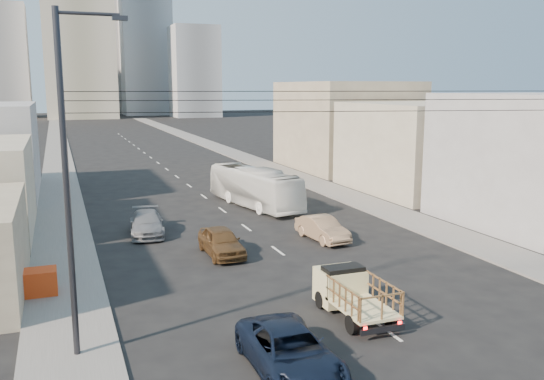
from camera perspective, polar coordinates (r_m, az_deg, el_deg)
ground at (r=22.17m, az=14.21°, el=-15.38°), size 420.00×420.00×0.00m
sidewalk_left at (r=86.80m, az=-20.44°, el=3.35°), size 3.50×180.00×0.12m
sidewalk_right at (r=89.91m, az=-5.27°, el=4.16°), size 3.50×180.00×0.12m
lane_dashes at (r=70.90m, az=-10.82°, el=2.36°), size 0.15×104.00×0.01m
flatbed_pickup at (r=24.50m, az=7.96°, el=-9.86°), size 1.95×4.41×1.90m
navy_pickup at (r=19.92m, az=1.79°, el=-15.70°), size 2.60×5.49×1.51m
city_bus at (r=45.94m, az=-1.76°, el=0.30°), size 4.59×11.47×3.11m
sedan_brown at (r=32.89m, az=-5.05°, el=-5.11°), size 1.95×4.68×1.58m
sedan_tan at (r=36.06m, az=5.01°, el=-3.83°), size 2.00×4.62×1.48m
sedan_grey at (r=38.15m, az=-12.30°, el=-3.25°), size 2.62×5.28×1.48m
streetlamp_left at (r=20.51m, az=-19.44°, el=1.15°), size 2.36×0.25×12.00m
overhead_wires at (r=21.29m, az=12.97°, el=8.63°), size 23.01×5.02×0.72m
crate_stack at (r=28.58m, az=-22.32°, el=-8.45°), size 1.80×1.20×1.14m
bldg_right_near at (r=43.40m, az=24.74°, el=2.71°), size 10.00×12.00×9.00m
bldg_right_mid at (r=54.44m, az=14.63°, el=4.12°), size 11.00×14.00×8.00m
bldg_right_far at (r=68.25m, az=7.27°, el=6.38°), size 12.00×16.00×10.00m
high_rise_tower at (r=187.58m, az=-18.76°, el=15.97°), size 20.00×20.00×60.00m
midrise_ne at (r=203.74m, az=-12.40°, el=12.94°), size 16.00×16.00×40.00m
midrise_nw at (r=196.95m, az=-25.17°, el=11.46°), size 15.00×15.00×34.00m
midrise_back at (r=217.37m, az=-16.22°, el=13.12°), size 18.00×18.00×44.00m
midrise_east at (r=186.08m, az=-7.69°, el=11.52°), size 14.00×14.00×28.00m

